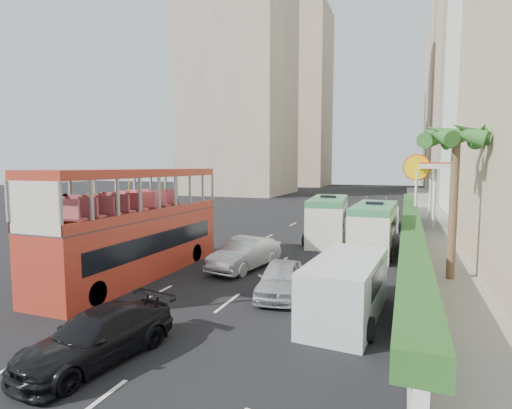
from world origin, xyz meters
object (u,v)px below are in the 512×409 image
at_px(car_silver_lane_a, 245,269).
at_px(minibus_near, 328,220).
at_px(car_silver_lane_b, 280,295).
at_px(panel_van_far, 383,216).
at_px(van_asset, 337,233).
at_px(palm_tree, 453,208).
at_px(car_black, 98,360).
at_px(shell_station, 457,195).
at_px(minibus_far, 374,229).
at_px(double_decker_bus, 137,223).
at_px(panel_van_near, 346,288).

bearing_deg(car_silver_lane_a, minibus_near, 84.71).
distance_m(car_silver_lane_b, panel_van_far, 20.08).
xyz_separation_m(van_asset, palm_tree, (6.86, -11.40, 3.38)).
bearing_deg(car_black, minibus_near, 91.51).
relative_size(palm_tree, shell_station, 0.80).
bearing_deg(minibus_far, car_silver_lane_b, -104.93).
distance_m(van_asset, minibus_far, 7.16).
relative_size(double_decker_bus, car_black, 2.41).
xyz_separation_m(car_silver_lane_a, car_black, (-0.07, -10.26, 0.00)).
relative_size(minibus_near, panel_van_near, 1.33).
height_order(double_decker_bus, car_black, double_decker_bus).
bearing_deg(van_asset, car_black, -89.53).
relative_size(car_silver_lane_a, minibus_near, 0.69).
relative_size(car_silver_lane_b, van_asset, 0.81).
bearing_deg(van_asset, minibus_near, -84.06).
bearing_deg(minibus_near, car_silver_lane_a, -111.41).
bearing_deg(van_asset, car_silver_lane_b, -81.75).
bearing_deg(car_silver_lane_a, shell_station, 70.50).
xyz_separation_m(panel_van_far, palm_tree, (3.72, -15.47, 2.36)).
bearing_deg(panel_van_near, palm_tree, 61.70).
bearing_deg(car_silver_lane_a, van_asset, 88.78).
relative_size(car_silver_lane_a, minibus_far, 0.71).
distance_m(car_silver_lane_b, minibus_near, 12.34).
xyz_separation_m(car_silver_lane_a, shell_station, (11.70, 20.05, 2.75)).
relative_size(car_silver_lane_b, shell_station, 0.51).
bearing_deg(minibus_near, car_silver_lane_b, -93.70).
relative_size(van_asset, panel_van_near, 0.96).
xyz_separation_m(minibus_far, palm_tree, (3.68, -5.16, 1.91)).
bearing_deg(palm_tree, panel_van_near, -122.68).
distance_m(panel_van_near, palm_tree, 7.39).
height_order(car_black, minibus_near, minibus_near).
xyz_separation_m(car_silver_lane_a, minibus_far, (5.82, 6.21, 1.47)).
height_order(minibus_far, panel_van_far, minibus_far).
height_order(van_asset, panel_van_near, panel_van_near).
bearing_deg(double_decker_bus, palm_tree, 16.16).
distance_m(car_silver_lane_a, shell_station, 23.38).
height_order(van_asset, minibus_near, minibus_near).
xyz_separation_m(car_silver_lane_b, car_black, (-2.98, -6.93, 0.00)).
xyz_separation_m(double_decker_bus, shell_station, (16.00, 23.00, 0.22)).
height_order(panel_van_far, palm_tree, palm_tree).
bearing_deg(car_silver_lane_a, palm_tree, 17.09).
relative_size(double_decker_bus, van_asset, 2.21).
height_order(panel_van_near, panel_van_far, panel_van_near).
relative_size(double_decker_bus, shell_station, 1.38).
bearing_deg(panel_van_near, minibus_near, 107.32).
relative_size(car_black, van_asset, 0.92).
xyz_separation_m(palm_tree, shell_station, (2.20, 19.00, -0.63)).
xyz_separation_m(car_silver_lane_b, shell_station, (8.79, 23.38, 2.75)).
bearing_deg(panel_van_far, palm_tree, -82.20).
relative_size(car_silver_lane_a, panel_van_near, 0.92).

